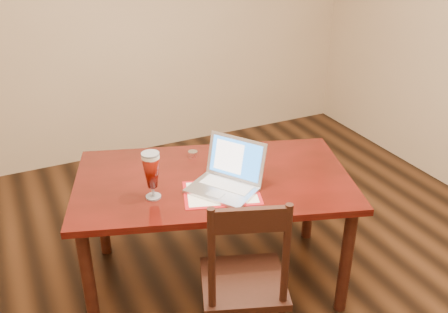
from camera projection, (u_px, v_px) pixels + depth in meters
name	position (u px, v px, depth m)	size (l,w,h in m)	color
room_shell	(270.00, 15.00, 2.15)	(4.51, 5.01, 2.71)	tan
dining_table	(212.00, 190.00, 2.96)	(1.81, 1.36, 1.02)	#4B0D0A
dining_chair	(244.00, 282.00, 2.53)	(0.54, 0.53, 1.01)	black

